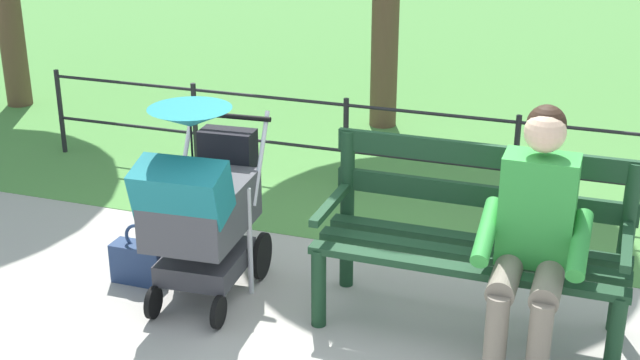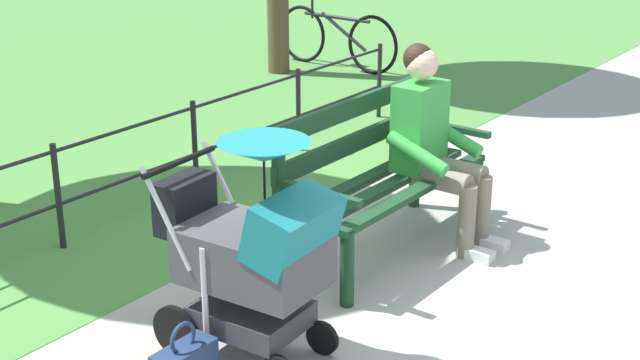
# 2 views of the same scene
# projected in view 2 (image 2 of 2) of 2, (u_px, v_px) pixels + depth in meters

# --- Properties ---
(ground_plane) EXTENTS (60.00, 60.00, 0.00)m
(ground_plane) POSITION_uv_depth(u_px,v_px,m) (335.00, 285.00, 5.35)
(ground_plane) COLOR #ADA89E
(park_bench) EXTENTS (1.60, 0.61, 0.96)m
(park_bench) POSITION_uv_depth(u_px,v_px,m) (376.00, 169.00, 5.68)
(park_bench) COLOR #193D23
(park_bench) RESTS_ON ground
(person_on_bench) EXTENTS (0.53, 0.74, 1.28)m
(person_on_bench) POSITION_uv_depth(u_px,v_px,m) (434.00, 140.00, 5.74)
(person_on_bench) COLOR slate
(person_on_bench) RESTS_ON ground
(stroller) EXTENTS (0.55, 0.92, 1.15)m
(stroller) POSITION_uv_depth(u_px,v_px,m) (254.00, 248.00, 4.42)
(stroller) COLOR black
(stroller) RESTS_ON ground
(park_fence) EXTENTS (6.15, 0.04, 0.70)m
(park_fence) POSITION_uv_depth(u_px,v_px,m) (131.00, 162.00, 6.15)
(park_fence) COLOR black
(park_fence) RESTS_ON ground
(bicycle) EXTENTS (0.44, 1.66, 0.89)m
(bicycle) POSITION_uv_depth(u_px,v_px,m) (336.00, 36.00, 10.33)
(bicycle) COLOR black
(bicycle) RESTS_ON ground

